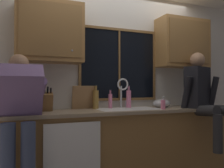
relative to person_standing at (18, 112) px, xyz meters
The scene contains 23 objects.
back_wall 1.44m from the person_standing, 28.33° to the left, with size 5.51×0.12×2.55m, color silver.
window_glass 1.55m from the person_standing, 24.60° to the left, with size 1.10×0.02×0.95m, color black.
window_frame_top 1.79m from the person_standing, 24.24° to the left, with size 1.17×0.02×0.04m, color brown.
window_frame_bottom 1.44m from the person_standing, 24.24° to the left, with size 1.17×0.02×0.04m, color brown.
window_frame_left 1.11m from the person_standing, 38.42° to the left, with size 0.04×0.02×0.95m, color brown.
window_frame_right 2.05m from the person_standing, 17.45° to the left, with size 0.04×0.02×0.95m, color brown.
window_mullion_center 1.55m from the person_standing, 24.17° to the left, with size 0.02×0.02×0.95m, color brown.
lower_cabinet_run 1.38m from the person_standing, 14.41° to the left, with size 3.11×0.58×0.88m, color olive.
countertop 1.28m from the person_standing, 13.54° to the left, with size 3.17×0.62×0.04m, color gray.
dishwasher_front 0.73m from the person_standing, ahead, with size 0.60×0.02×0.74m, color white.
upper_cabinet_left 1.06m from the person_standing, 52.22° to the left, with size 0.78×0.36×0.72m.
upper_cabinet_right 2.50m from the person_standing, 10.88° to the left, with size 0.78×0.36×0.72m.
sink 1.35m from the person_standing, 13.24° to the left, with size 0.80×0.46×0.21m.
faucet 1.42m from the person_standing, 20.33° to the left, with size 0.18×0.09×0.40m.
person_standing is the anchor object (origin of this frame).
person_sitting_on_counter 2.30m from the person_standing, ahead, with size 0.54×0.66×1.26m.
knife_block 0.50m from the person_standing, 51.58° to the left, with size 0.12×0.18×0.32m.
cutting_board 0.95m from the person_standing, 34.10° to the left, with size 0.30×0.02×0.30m, color #997047.
mixing_bowl 1.88m from the person_standing, 10.67° to the left, with size 0.24×0.24×0.12m, color #B7B7BC.
soap_dispenser 1.71m from the person_standing, ahead, with size 0.06×0.07×0.17m.
bottle_green_glass 1.24m from the person_standing, 23.03° to the left, with size 0.05×0.05×0.25m.
bottle_tall_clear 1.49m from the person_standing, 18.81° to the left, with size 0.07×0.07×0.31m.
bottle_amber_small 1.05m from the person_standing, 27.33° to the left, with size 0.08×0.08×0.31m.
Camera 1 is at (-1.22, -3.04, 1.20)m, focal length 37.46 mm.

